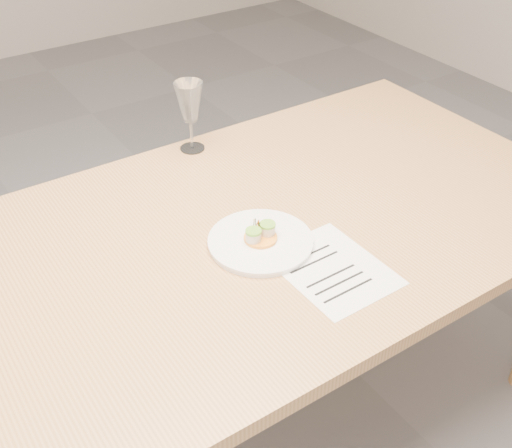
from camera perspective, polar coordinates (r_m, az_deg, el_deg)
dining_table at (r=1.58m, az=-8.78°, el=-5.50°), size 2.40×1.00×0.75m
dinner_plate at (r=1.57m, az=0.42°, el=-1.49°), size 0.26×0.26×0.07m
recipe_sheet at (r=1.52m, az=6.74°, el=-3.95°), size 0.23×0.29×0.00m
wine_glass_2 at (r=1.92m, az=-5.94°, el=10.61°), size 0.09×0.09×0.22m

